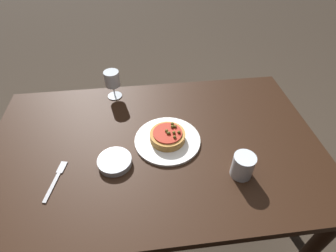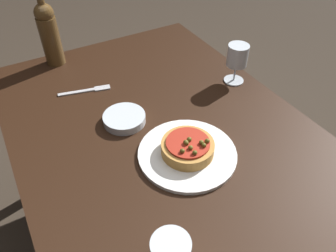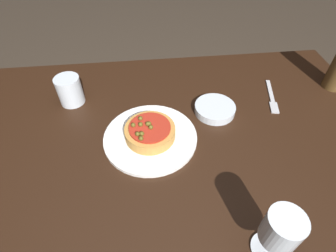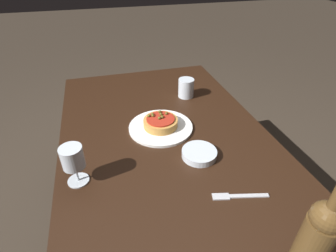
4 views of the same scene
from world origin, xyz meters
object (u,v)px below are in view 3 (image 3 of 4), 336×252
pizza (150,132)px  wine_glass (281,230)px  dining_table (168,151)px  side_bowl (215,109)px  fork (272,98)px  water_cup (70,90)px  dinner_plate (150,137)px

pizza → wine_glass: bearing=-56.3°
dining_table → side_bowl: side_bowl is taller
side_bowl → fork: size_ratio=0.74×
water_cup → dining_table: bearing=-32.1°
pizza → fork: pizza is taller
wine_glass → side_bowl: bearing=91.5°
dining_table → water_cup: 0.39m
water_cup → side_bowl: bearing=-12.6°
dining_table → wine_glass: wine_glass is taller
dining_table → fork: bearing=19.1°
dining_table → pizza: 0.13m
dining_table → pizza: pizza is taller
dinner_plate → fork: dinner_plate is taller
dinner_plate → water_cup: (-0.26, 0.21, 0.04)m
wine_glass → water_cup: 0.75m
dining_table → fork: 0.42m
wine_glass → fork: size_ratio=0.80×
dining_table → water_cup: water_cup is taller
dining_table → water_cup: (-0.32, 0.20, 0.13)m
dinner_plate → fork: size_ratio=1.54×
wine_glass → side_bowl: (-0.01, 0.45, -0.09)m
wine_glass → water_cup: wine_glass is taller
dinner_plate → side_bowl: side_bowl is taller
pizza → water_cup: (-0.26, 0.21, 0.02)m
dinner_plate → pizza: pizza is taller
water_cup → side_bowl: 0.50m
wine_glass → dining_table: bearing=116.6°
fork → dinner_plate: bearing=-58.8°
wine_glass → side_bowl: 0.46m
wine_glass → side_bowl: size_ratio=1.08×
pizza → fork: 0.47m
water_cup → fork: bearing=-5.1°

